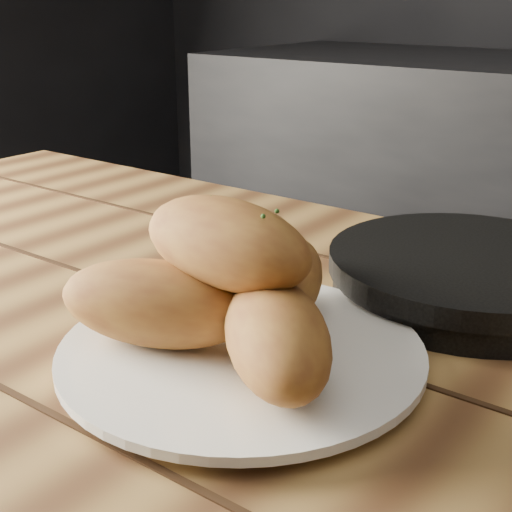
# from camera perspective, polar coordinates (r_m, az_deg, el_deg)

# --- Properties ---
(table) EXTENTS (1.60, 0.97, 0.75)m
(table) POSITION_cam_1_polar(r_m,az_deg,el_deg) (0.63, -5.57, -16.41)
(table) COLOR olive
(table) RESTS_ON ground
(plate) EXTENTS (0.30, 0.30, 0.02)m
(plate) POSITION_cam_1_polar(r_m,az_deg,el_deg) (0.59, -1.17, -7.88)
(plate) COLOR white
(plate) RESTS_ON table
(bread_rolls) EXTENTS (0.28, 0.25, 0.12)m
(bread_rolls) POSITION_cam_1_polar(r_m,az_deg,el_deg) (0.57, -1.89, -2.77)
(bread_rolls) COLOR #A26D2D
(bread_rolls) RESTS_ON plate
(skillet) EXTENTS (0.40, 0.28, 0.05)m
(skillet) POSITION_cam_1_polar(r_m,az_deg,el_deg) (0.74, 16.79, -1.46)
(skillet) COLOR black
(skillet) RESTS_ON table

